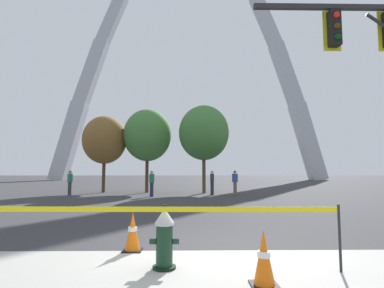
% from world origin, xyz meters
% --- Properties ---
extents(ground_plane, '(240.00, 240.00, 0.00)m').
position_xyz_m(ground_plane, '(0.00, 0.00, 0.00)').
color(ground_plane, '#333335').
extents(fire_hydrant, '(0.46, 0.48, 0.99)m').
position_xyz_m(fire_hydrant, '(-0.77, -1.09, 0.47)').
color(fire_hydrant, black).
rests_on(fire_hydrant, ground).
extents(caution_tape_barrier, '(5.70, 0.20, 1.01)m').
position_xyz_m(caution_tape_barrier, '(-0.94, -1.23, 0.70)').
color(caution_tape_barrier, '#232326').
rests_on(caution_tape_barrier, ground).
extents(traffic_cone_by_hydrant, '(0.36, 0.36, 0.73)m').
position_xyz_m(traffic_cone_by_hydrant, '(0.60, -1.84, 0.36)').
color(traffic_cone_by_hydrant, black).
rests_on(traffic_cone_by_hydrant, ground).
extents(traffic_cone_mid_sidewalk, '(0.36, 0.36, 0.73)m').
position_xyz_m(traffic_cone_mid_sidewalk, '(-1.45, -0.02, 0.36)').
color(traffic_cone_mid_sidewalk, black).
rests_on(traffic_cone_mid_sidewalk, ground).
extents(monument_arch, '(49.78, 2.61, 49.55)m').
position_xyz_m(monument_arch, '(0.00, 49.73, 21.57)').
color(monument_arch, '#B2B5BC').
rests_on(monument_arch, ground).
extents(tree_far_left, '(3.21, 3.21, 5.62)m').
position_xyz_m(tree_far_left, '(-6.50, 16.68, 3.84)').
color(tree_far_left, '#473323').
rests_on(tree_far_left, ground).
extents(tree_left_mid, '(3.50, 3.50, 6.13)m').
position_xyz_m(tree_left_mid, '(-3.33, 16.62, 4.19)').
color(tree_left_mid, '#473323').
rests_on(tree_left_mid, ground).
extents(tree_center_left, '(3.58, 3.58, 6.26)m').
position_xyz_m(tree_center_left, '(0.81, 15.85, 4.29)').
color(tree_center_left, brown).
rests_on(tree_center_left, ground).
extents(pedestrian_walking_left, '(0.39, 0.38, 1.59)m').
position_xyz_m(pedestrian_walking_left, '(2.69, 13.84, 0.82)').
color(pedestrian_walking_left, brown).
rests_on(pedestrian_walking_left, ground).
extents(pedestrian_standing_center, '(0.38, 0.38, 1.59)m').
position_xyz_m(pedestrian_standing_center, '(-7.92, 13.95, 0.82)').
color(pedestrian_standing_center, '#38383D').
rests_on(pedestrian_standing_center, ground).
extents(pedestrian_walking_right, '(0.23, 0.36, 1.59)m').
position_xyz_m(pedestrian_walking_right, '(1.23, 14.04, 0.82)').
color(pedestrian_walking_right, '#232847').
rests_on(pedestrian_walking_right, ground).
extents(pedestrian_near_trees, '(0.33, 0.39, 1.59)m').
position_xyz_m(pedestrian_near_trees, '(-2.54, 12.82, 0.82)').
color(pedestrian_near_trees, '#232847').
rests_on(pedestrian_near_trees, ground).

